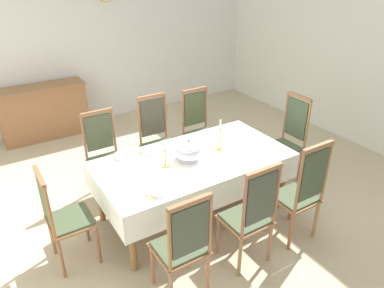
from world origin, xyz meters
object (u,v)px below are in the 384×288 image
soup_tureen (189,150)px  bowl_far_left (122,155)px  bowl_near_right (150,150)px  chair_head_west (63,216)px  chair_north_a (105,154)px  spoon_primary (148,196)px  dining_table (194,164)px  chair_south_c (301,192)px  bowl_near_left (159,193)px  candlestick_east (220,138)px  chair_head_east (288,139)px  sideboard (44,112)px  candlestick_west (165,157)px  chair_north_b (157,138)px  chair_south_b (250,214)px  chair_north_c (199,128)px  chair_south_a (183,245)px  spoon_secondary (140,153)px

soup_tureen → bowl_far_left: bearing=143.6°
bowl_near_right → chair_head_west: bearing=-160.9°
chair_north_a → spoon_primary: (-0.05, -1.36, 0.19)m
chair_north_a → soup_tureen: 1.21m
dining_table → chair_south_c: size_ratio=1.80×
bowl_near_left → spoon_primary: 0.11m
chair_north_a → chair_south_c: size_ratio=0.93×
chair_south_c → candlestick_east: (-0.35, 0.97, 0.31)m
chair_head_east → sideboard: size_ratio=0.84×
chair_south_c → candlestick_east: size_ratio=3.13×
candlestick_east → bowl_near_right: candlestick_east is taller
candlestick_east → candlestick_west: bearing=-180.0°
chair_north_b → sideboard: size_ratio=0.82×
chair_south_c → bowl_far_left: bearing=134.2°
chair_south_b → chair_head_east: chair_head_east is taller
candlestick_east → sideboard: 3.49m
chair_north_b → chair_south_c: bearing=109.3°
chair_south_b → chair_head_west: size_ratio=1.08×
chair_north_c → spoon_primary: (-1.48, -1.37, 0.18)m
bowl_near_right → sideboard: sideboard is taller
chair_south_c → chair_north_c: size_ratio=1.05×
chair_south_a → spoon_secondary: size_ratio=6.41×
candlestick_west → candlestick_east: size_ratio=0.82×
chair_north_a → bowl_near_right: bearing=122.3°
candlestick_west → sideboard: bearing=101.6°
chair_head_east → dining_table: bearing=90.0°
chair_south_a → chair_south_c: 1.43m
chair_south_c → candlestick_east: 1.08m
dining_table → chair_south_b: chair_south_b is taller
dining_table → chair_south_b: bearing=-88.2°
dining_table → chair_head_west: chair_head_west is taller
chair_north_b → bowl_near_left: (-0.69, -1.39, 0.18)m
spoon_primary → candlestick_east: bearing=10.0°
spoon_primary → sideboard: size_ratio=0.12×
dining_table → chair_north_a: size_ratio=1.94×
soup_tureen → candlestick_west: 0.30m
chair_north_a → spoon_secondary: bearing=114.2°
chair_south_c → chair_head_west: chair_south_c is taller
bowl_far_left → chair_north_b: bearing=36.4°
chair_north_c → bowl_near_left: size_ratio=7.74×
chair_south_b → sideboard: bearing=104.1°
spoon_primary → sideboard: sideboard is taller
chair_head_east → spoon_primary: bearing=100.0°
chair_north_a → candlestick_east: (1.08, -0.97, 0.34)m
bowl_near_left → spoon_primary: (-0.11, 0.03, -0.02)m
candlestick_east → bowl_near_left: 1.12m
chair_head_west → sideboard: chair_head_west is taller
dining_table → chair_south_c: 1.20m
chair_head_east → spoon_secondary: size_ratio=6.88×
chair_south_c → soup_tureen: size_ratio=3.80×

